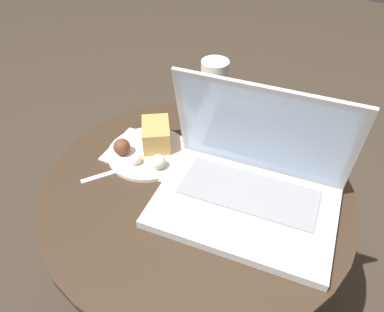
# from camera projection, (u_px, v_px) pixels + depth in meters

# --- Properties ---
(ground_plane) EXTENTS (6.00, 6.00, 0.00)m
(ground_plane) POSITION_uv_depth(u_px,v_px,m) (195.00, 302.00, 1.14)
(ground_plane) COLOR #382D23
(table) EXTENTS (0.67, 0.67, 0.51)m
(table) POSITION_uv_depth(u_px,v_px,m) (196.00, 230.00, 0.90)
(table) COLOR #9E9EA3
(table) RESTS_ON ground_plane
(napkin) EXTENTS (0.21, 0.17, 0.00)m
(napkin) POSITION_uv_depth(u_px,v_px,m) (149.00, 154.00, 0.88)
(napkin) COLOR white
(napkin) RESTS_ON table
(laptop) EXTENTS (0.40, 0.32, 0.25)m
(laptop) POSITION_uv_depth(u_px,v_px,m) (250.00, 182.00, 0.74)
(laptop) COLOR #B2B2B7
(laptop) RESTS_ON table
(beer_glass) EXTENTS (0.06, 0.06, 0.22)m
(beer_glass) POSITION_uv_depth(u_px,v_px,m) (213.00, 105.00, 0.84)
(beer_glass) COLOR gold
(beer_glass) RESTS_ON table
(snack_plate) EXTENTS (0.19, 0.19, 0.07)m
(snack_plate) POSITION_uv_depth(u_px,v_px,m) (150.00, 145.00, 0.87)
(snack_plate) COLOR silver
(snack_plate) RESTS_ON table
(fork) EXTENTS (0.11, 0.18, 0.00)m
(fork) POSITION_uv_depth(u_px,v_px,m) (132.00, 167.00, 0.84)
(fork) COLOR silver
(fork) RESTS_ON table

